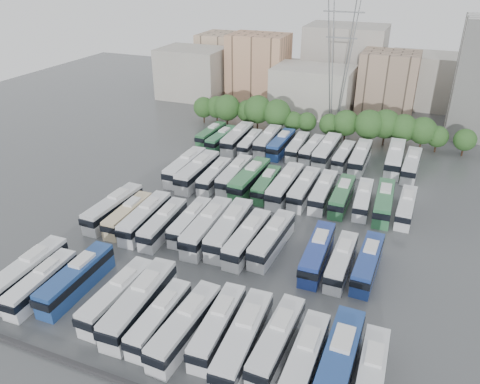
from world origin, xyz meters
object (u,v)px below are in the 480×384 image
at_px(bus_r0_s9, 243,339).
at_px(bus_r1_s5, 207,227).
at_px(bus_r3_s2, 237,138).
at_px(bus_r0_s6, 160,318).
at_px(bus_r1_s0, 114,208).
at_px(bus_r1_s6, 230,228).
at_px(bus_r2_s3, 215,176).
at_px(bus_r2_s8, 304,188).
at_px(bus_r0_s10, 277,340).
at_px(bus_r2_s4, 235,175).
at_px(electricity_pylon, 340,49).
at_px(bus_r0_s5, 140,302).
at_px(bus_r0_s0, 28,271).
at_px(bus_r0_s4, 118,295).
at_px(bus_r1_s2, 145,217).
at_px(bus_r0_s2, 76,278).
at_px(bus_r1_s3, 163,223).
at_px(bus_r2_s5, 250,179).
at_px(bus_r1_s8, 272,239).
at_px(bus_r3_s4, 268,140).
at_px(bus_r0_s8, 218,325).
at_px(bus_r0_s11, 304,361).
at_px(bus_r1_s7, 248,238).
at_px(bus_r2_s11, 363,199).
at_px(bus_r3_s9, 344,156).
at_px(bus_r0_s13, 371,377).
at_px(bus_r2_s10, 342,196).
at_px(bus_r1_s11, 341,261).
at_px(bus_r0_s7, 185,326).
at_px(bus_r2_s2, 198,171).
at_px(bus_r1_s12, 368,262).
at_px(bus_r3_s1, 222,139).
at_px(bus_r3_s6, 298,146).
at_px(bus_r2_s12, 384,202).
at_px(bus_r0_s12, 338,365).
at_px(bus_r1_s1, 128,215).
at_px(bus_r3_s3, 250,143).
at_px(bus_r3_s5, 281,144).
at_px(bus_r1_s4, 190,221).
at_px(bus_r2_s13, 406,207).
at_px(bus_r2_s9, 323,191).
at_px(bus_r3_s0, 211,134).
at_px(bus_r2_s1, 185,166).
at_px(bus_r2_s7, 285,185).
at_px(bus_r3_s12, 395,158).

bearing_deg(bus_r0_s9, bus_r1_s5, 122.81).
bearing_deg(bus_r3_s2, bus_r0_s6, -78.23).
bearing_deg(bus_r1_s0, bus_r1_s6, 4.71).
xyz_separation_m(bus_r2_s3, bus_r2_s8, (16.50, 0.92, 0.13)).
distance_m(bus_r0_s10, bus_r2_s4, 41.07).
xyz_separation_m(electricity_pylon, bus_r0_s5, (-6.88, -74.03, -16.61)).
xyz_separation_m(bus_r0_s0, bus_r1_s6, (19.72, 18.96, 0.13)).
distance_m(bus_r0_s4, bus_r1_s2, 18.26).
distance_m(bus_r0_s2, bus_r1_s3, 16.07).
relative_size(bus_r0_s0, bus_r2_s5, 0.95).
xyz_separation_m(bus_r1_s8, bus_r3_s4, (-13.19, 36.49, 0.06)).
bearing_deg(bus_r0_s8, bus_r0_s11, -9.94).
bearing_deg(bus_r1_s7, bus_r0_s11, -53.18).
height_order(bus_r2_s11, bus_r3_s9, bus_r3_s9).
bearing_deg(bus_r2_s8, bus_r0_s13, -65.07).
relative_size(bus_r0_s6, bus_r2_s10, 0.94).
distance_m(bus_r0_s10, bus_r1_s11, 17.23).
height_order(bus_r0_s7, bus_r0_s11, bus_r0_s7).
distance_m(bus_r0_s10, bus_r2_s2, 43.67).
bearing_deg(bus_r3_s2, bus_r2_s5, -63.27).
relative_size(bus_r0_s5, bus_r2_s4, 1.07).
relative_size(bus_r0_s11, bus_r1_s0, 0.94).
bearing_deg(bus_r1_s2, bus_r0_s0, -112.92).
bearing_deg(bus_r1_s12, bus_r2_s10, 112.85).
relative_size(bus_r0_s11, bus_r3_s1, 1.05).
height_order(bus_r0_s8, bus_r2_s4, bus_r2_s4).
height_order(bus_r2_s2, bus_r3_s6, bus_r2_s2).
height_order(bus_r1_s2, bus_r2_s12, bus_r1_s2).
height_order(bus_r0_s13, bus_r1_s7, bus_r1_s7).
relative_size(bus_r0_s12, bus_r1_s6, 1.02).
height_order(bus_r0_s10, bus_r1_s1, bus_r0_s10).
bearing_deg(bus_r3_s3, bus_r3_s1, 179.04).
distance_m(bus_r0_s2, bus_r3_s5, 54.46).
distance_m(bus_r1_s4, bus_r2_s13, 34.44).
xyz_separation_m(bus_r2_s9, bus_r3_s2, (-23.04, 17.74, 0.20)).
xyz_separation_m(bus_r0_s13, bus_r2_s4, (-29.55, 37.14, 0.14)).
relative_size(bus_r0_s6, bus_r2_s8, 0.89).
distance_m(bus_r1_s6, bus_r3_s2, 37.47).
xyz_separation_m(bus_r1_s5, bus_r3_s9, (13.31, 35.49, -0.35)).
bearing_deg(bus_r2_s2, bus_r3_s6, 55.45).
distance_m(bus_r0_s5, bus_r3_s0, 57.25).
relative_size(bus_r2_s4, bus_r3_s2, 0.93).
relative_size(bus_r0_s9, bus_r1_s0, 1.02).
distance_m(bus_r1_s0, bus_r2_s3, 19.74).
height_order(bus_r1_s12, bus_r3_s9, bus_r1_s12).
height_order(bus_r2_s1, bus_r2_s7, bus_r2_s7).
height_order(bus_r2_s12, bus_r3_s3, bus_r2_s12).
bearing_deg(bus_r2_s8, bus_r2_s7, -172.34).
relative_size(bus_r3_s3, bus_r3_s12, 0.80).
bearing_deg(bus_r2_s8, bus_r0_s7, -94.19).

